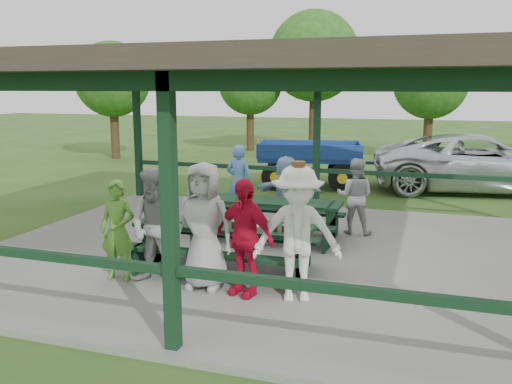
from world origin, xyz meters
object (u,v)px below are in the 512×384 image
(contestant_red, at_px, (244,237))
(spectator_blue, at_px, (239,182))
(picnic_table_near, at_px, (224,241))
(picnic_table_far, at_px, (266,213))
(contestant_grey_mid, at_px, (204,226))
(contestant_white_fedora, at_px, (297,234))
(spectator_lblue, at_px, (286,193))
(spectator_grey, at_px, (355,196))
(pickup_truck, at_px, (480,163))
(farm_trailer, at_px, (310,163))
(contestant_grey_left, at_px, (157,227))
(contestant_green, at_px, (118,231))

(contestant_red, distance_m, spectator_blue, 4.42)
(picnic_table_near, relative_size, picnic_table_far, 0.98)
(contestant_grey_mid, height_order, spectator_blue, contestant_grey_mid)
(contestant_white_fedora, distance_m, spectator_lblue, 3.71)
(spectator_blue, distance_m, spectator_grey, 2.60)
(picnic_table_near, relative_size, contestant_red, 1.71)
(picnic_table_far, distance_m, pickup_truck, 8.17)
(contestant_grey_mid, height_order, spectator_lblue, contestant_grey_mid)
(spectator_grey, xyz_separation_m, farm_trailer, (-2.10, 5.39, -0.13))
(contestant_red, distance_m, spectator_lblue, 3.60)
(contestant_grey_left, height_order, spectator_grey, contestant_grey_left)
(contestant_green, xyz_separation_m, spectator_blue, (0.42, 4.16, 0.07))
(contestant_grey_left, relative_size, spectator_lblue, 1.14)
(contestant_grey_mid, relative_size, farm_trailer, 0.44)
(picnic_table_near, xyz_separation_m, picnic_table_far, (0.08, 2.00, 0.00))
(picnic_table_near, xyz_separation_m, contestant_white_fedora, (1.38, -0.81, 0.44))
(picnic_table_near, xyz_separation_m, farm_trailer, (-0.46, 8.27, 0.13))
(contestant_green, distance_m, pickup_truck, 11.36)
(spectator_grey, height_order, pickup_truck, pickup_truck)
(picnic_table_far, distance_m, spectator_lblue, 0.81)
(spectator_lblue, bearing_deg, contestant_red, 101.24)
(contestant_green, height_order, spectator_lblue, spectator_lblue)
(spectator_grey, distance_m, farm_trailer, 5.79)
(contestant_green, distance_m, contestant_grey_left, 0.67)
(contestant_white_fedora, bearing_deg, pickup_truck, 57.62)
(contestant_grey_mid, bearing_deg, contestant_green, -177.20)
(spectator_blue, xyz_separation_m, pickup_truck, (5.27, 5.67, -0.10))
(picnic_table_far, bearing_deg, farm_trailer, 94.92)
(picnic_table_near, distance_m, contestant_white_fedora, 1.66)
(contestant_green, bearing_deg, contestant_grey_left, -5.81)
(contestant_red, relative_size, farm_trailer, 0.39)
(picnic_table_near, distance_m, spectator_grey, 3.32)
(picnic_table_near, bearing_deg, contestant_grey_mid, -89.19)
(picnic_table_near, xyz_separation_m, contestant_grey_mid, (0.01, -0.78, 0.43))
(contestant_white_fedora, xyz_separation_m, spectator_lblue, (-1.10, 3.55, -0.17))
(spectator_blue, bearing_deg, contestant_white_fedora, 124.21)
(contestant_green, xyz_separation_m, pickup_truck, (5.69, 9.83, -0.03))
(contestant_grey_mid, height_order, farm_trailer, contestant_grey_mid)
(contestant_white_fedora, bearing_deg, spectator_lblue, 91.69)
(contestant_red, bearing_deg, contestant_white_fedora, 21.40)
(picnic_table_near, bearing_deg, pickup_truck, 64.12)
(contestant_red, bearing_deg, spectator_lblue, 114.36)
(contestant_grey_left, relative_size, contestant_red, 1.05)
(contestant_grey_mid, xyz_separation_m, spectator_lblue, (0.27, 3.52, -0.15))
(picnic_table_far, bearing_deg, contestant_green, -116.43)
(picnic_table_near, bearing_deg, spectator_lblue, 84.09)
(contestant_green, xyz_separation_m, contestant_red, (1.98, 0.02, 0.06))
(contestant_red, relative_size, spectator_lblue, 1.08)
(contestant_green, xyz_separation_m, contestant_grey_mid, (1.35, 0.09, 0.16))
(pickup_truck, bearing_deg, spectator_grey, 147.06)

